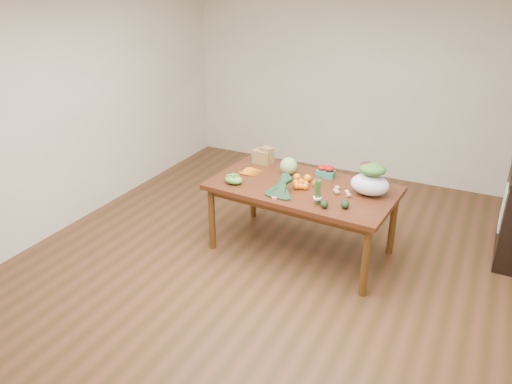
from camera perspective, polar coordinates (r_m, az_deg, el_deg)
The scene contains 24 objects.
floor at distance 4.94m, azimuth 1.12°, elevation -9.50°, with size 6.00×6.00×0.00m, color brown.
room_walls at distance 4.33m, azimuth 1.26°, elevation 5.45°, with size 5.02×6.02×2.70m.
dining_table at distance 5.18m, azimuth 5.23°, elevation -3.06°, with size 1.82×1.01×0.75m, color #492311.
dish_towel at distance 5.57m, azimuth 26.37°, elevation -1.62°, with size 0.02×0.28×0.45m, color white.
paper_bag at distance 5.54m, azimuth 0.74°, elevation 4.23°, with size 0.26×0.22×0.18m, color olive, non-canonical shape.
cabbage at distance 5.25m, azimuth 3.75°, elevation 2.99°, with size 0.18×0.18×0.18m, color #88B568.
strawberry_basket_a at distance 5.28m, azimuth 7.51°, elevation 2.36°, with size 0.09×0.09×0.09m, color red, non-canonical shape.
strawberry_basket_b at distance 5.23m, azimuth 8.34°, elevation 2.17°, with size 0.11×0.11×0.10m, color #B10B0F, non-canonical shape.
orange_a at distance 5.12m, azimuth 4.73°, elevation 1.71°, with size 0.07×0.07×0.07m, color orange.
orange_b at distance 5.10m, azimuth 5.91°, elevation 1.60°, with size 0.08×0.08×0.08m, color orange.
orange_c at distance 4.99m, azimuth 6.86°, elevation 0.99°, with size 0.08×0.08×0.08m, color orange.
mandarin_cluster at distance 4.95m, azimuth 5.18°, elevation 1.02°, with size 0.18×0.18×0.10m, color orange, non-canonical shape.
carrots at distance 5.29m, azimuth -0.46°, elevation 2.29°, with size 0.22×0.22×0.03m, color orange, non-canonical shape.
snap_pea_bag at distance 5.03m, azimuth -2.55°, elevation 1.42°, with size 0.19×0.14×0.08m, color #6AB83E.
kale_bunch at distance 4.76m, azimuth 2.69°, elevation 0.52°, with size 0.32×0.40×0.16m, color black, non-canonical shape.
asparagus_bundle at distance 4.59m, azimuth 7.07°, elevation 0.01°, with size 0.08×0.08×0.25m, color #49833C, non-canonical shape.
potato_a at distance 4.91m, azimuth 9.06°, elevation 0.20°, with size 0.04×0.04×0.04m, color tan.
potato_b at distance 4.86m, azimuth 9.27°, elevation -0.00°, with size 0.05×0.05×0.04m, color tan.
potato_c at distance 4.90m, azimuth 10.37°, elevation 0.04°, with size 0.04×0.04×0.04m, color #D3BF7A.
potato_d at distance 4.96m, azimuth 9.26°, elevation 0.47°, with size 0.05×0.05×0.05m, color tan.
potato_e at distance 4.82m, azimuth 10.55°, elevation -0.35°, with size 0.05×0.05×0.04m, color tan.
avocado_a at distance 4.58m, azimuth 7.81°, elevation -1.36°, with size 0.07×0.10×0.07m, color black.
avocado_b at distance 4.60m, azimuth 10.15°, elevation -1.36°, with size 0.08×0.11×0.08m, color black.
salad_bag at distance 4.87m, azimuth 12.92°, elevation 1.28°, with size 0.37×0.28×0.29m, color white, non-canonical shape.
Camera 1 is at (1.74, -3.71, 2.77)m, focal length 35.00 mm.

